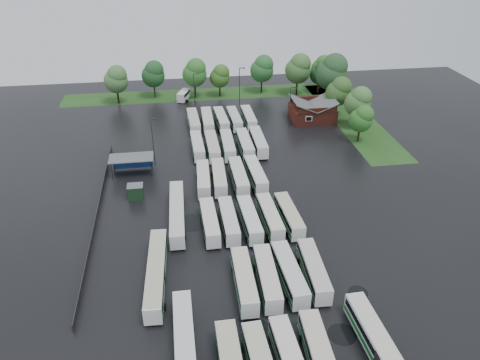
{
  "coord_description": "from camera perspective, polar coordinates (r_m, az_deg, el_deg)",
  "views": [
    {
      "loc": [
        -8.35,
        -58.51,
        43.24
      ],
      "look_at": [
        2.0,
        12.0,
        2.5
      ],
      "focal_mm": 35.0,
      "sensor_mm": 36.0,
      "label": 1
    }
  ],
  "objects": [
    {
      "name": "bus_r5c0",
      "position": [
        108.68,
        -5.68,
        7.12
      ],
      "size": [
        2.67,
        11.09,
        3.07
      ],
      "rotation": [
        0.0,
        0.0,
        0.03
      ],
      "color": "silver",
      "rests_on": "ground"
    },
    {
      "name": "minibus",
      "position": [
        126.74,
        -6.89,
        10.24
      ],
      "size": [
        3.86,
        5.93,
        2.43
      ],
      "rotation": [
        0.0,
        0.0,
        -0.36
      ],
      "color": "silver",
      "rests_on": "ground"
    },
    {
      "name": "bus_r2c3",
      "position": [
        74.09,
        3.66,
        -4.49
      ],
      "size": [
        2.63,
        10.71,
        2.96
      ],
      "rotation": [
        0.0,
        0.0,
        0.04
      ],
      "color": "silver",
      "rests_on": "ground"
    },
    {
      "name": "artic_bus_west_c",
      "position": [
        64.39,
        -10.17,
        -11.04
      ],
      "size": [
        3.01,
        16.27,
        3.0
      ],
      "rotation": [
        0.0,
        0.0,
        -0.05
      ],
      "color": "silver",
      "rests_on": "ground"
    },
    {
      "name": "bus_r3c3",
      "position": [
        85.59,
        1.92,
        0.69
      ],
      "size": [
        2.79,
        11.08,
        3.06
      ],
      "rotation": [
        0.0,
        0.0,
        0.04
      ],
      "color": "silver",
      "rests_on": "ground"
    },
    {
      "name": "bus_r3c1",
      "position": [
        84.78,
        -2.57,
        0.34
      ],
      "size": [
        2.7,
        10.81,
        2.99
      ],
      "rotation": [
        0.0,
        0.0,
        -0.04
      ],
      "color": "silver",
      "rests_on": "ground"
    },
    {
      "name": "artic_bus_west_a",
      "position": [
        54.92,
        -6.72,
        -19.79
      ],
      "size": [
        2.31,
        15.85,
        2.94
      ],
      "rotation": [
        0.0,
        0.0,
        0.0
      ],
      "color": "silver",
      "rests_on": "ground"
    },
    {
      "name": "puddle_1",
      "position": [
        59.37,
        12.34,
        -17.91
      ],
      "size": [
        3.46,
        3.46,
        0.01
      ],
      "primitive_type": "cylinder",
      "color": "black",
      "rests_on": "ground"
    },
    {
      "name": "bus_r5c1",
      "position": [
        108.86,
        -4.0,
        7.25
      ],
      "size": [
        2.5,
        11.12,
        3.09
      ],
      "rotation": [
        0.0,
        0.0,
        -0.01
      ],
      "color": "silver",
      "rests_on": "ground"
    },
    {
      "name": "bus_r2c1",
      "position": [
        73.16,
        -1.38,
        -4.94
      ],
      "size": [
        2.39,
        10.55,
        2.93
      ],
      "rotation": [
        0.0,
        0.0,
        0.01
      ],
      "color": "silver",
      "rests_on": "ground"
    },
    {
      "name": "tree_north_2",
      "position": [
        126.72,
        -5.5,
        12.92
      ],
      "size": [
        6.41,
        6.41,
        10.62
      ],
      "color": "#2D2115",
      "rests_on": "ground"
    },
    {
      "name": "bus_r4c3",
      "position": [
        97.06,
        0.6,
        4.41
      ],
      "size": [
        2.44,
        11.1,
        3.08
      ],
      "rotation": [
        0.0,
        0.0,
        0.01
      ],
      "color": "silver",
      "rests_on": "ground"
    },
    {
      "name": "ground",
      "position": [
        73.24,
        -0.19,
        -6.43
      ],
      "size": [
        160.0,
        160.0,
        0.0
      ],
      "primitive_type": "plane",
      "color": "black",
      "rests_on": "ground"
    },
    {
      "name": "puddle_3",
      "position": [
        70.65,
        2.5,
        -8.01
      ],
      "size": [
        3.72,
        3.72,
        0.01
      ],
      "primitive_type": "cylinder",
      "color": "black",
      "rests_on": "ground"
    },
    {
      "name": "brick_building",
      "position": [
        114.09,
        8.81,
        8.13
      ],
      "size": [
        10.07,
        8.6,
        5.39
      ],
      "color": "maroon",
      "rests_on": "ground"
    },
    {
      "name": "bus_r0c3",
      "position": [
        54.63,
        9.66,
        -20.34
      ],
      "size": [
        2.78,
        11.13,
        3.08
      ],
      "rotation": [
        0.0,
        0.0,
        -0.04
      ],
      "color": "silver",
      "rests_on": "ground"
    },
    {
      "name": "lamp_post_ne",
      "position": [
        108.11,
        6.18,
        9.18
      ],
      "size": [
        1.47,
        0.29,
        9.57
      ],
      "color": "#2D2D30",
      "rests_on": "ground"
    },
    {
      "name": "lamp_post_nw",
      "position": [
        91.77,
        -10.53,
        5.01
      ],
      "size": [
        1.48,
        0.29,
        9.64
      ],
      "color": "#2D2D30",
      "rests_on": "ground"
    },
    {
      "name": "utility_hut",
      "position": [
        82.92,
        -12.61,
        -1.41
      ],
      "size": [
        2.7,
        2.2,
        2.62
      ],
      "color": "black",
      "rests_on": "ground"
    },
    {
      "name": "bus_r1c4",
      "position": [
        64.52,
        8.97,
        -10.8
      ],
      "size": [
        2.74,
        11.0,
        3.04
      ],
      "rotation": [
        0.0,
        0.0,
        -0.04
      ],
      "color": "silver",
      "rests_on": "ground"
    },
    {
      "name": "bus_r1c1",
      "position": [
        62.25,
        0.51,
        -12.13
      ],
      "size": [
        2.49,
        11.02,
        3.06
      ],
      "rotation": [
        0.0,
        0.0,
        -0.01
      ],
      "color": "silver",
      "rests_on": "ground"
    },
    {
      "name": "west_fence",
      "position": [
        80.21,
        -16.97,
        -3.83
      ],
      "size": [
        0.1,
        50.0,
        1.2
      ],
      "primitive_type": "cube",
      "color": "#2D2D30",
      "rests_on": "ground"
    },
    {
      "name": "bus_r2c0",
      "position": [
        72.95,
        -3.72,
        -5.1
      ],
      "size": [
        2.5,
        10.64,
        2.95
      ],
      "rotation": [
        0.0,
        0.0,
        0.02
      ],
      "color": "silver",
      "rests_on": "ground"
    },
    {
      "name": "bus_r3c2",
      "position": [
        84.85,
        -0.18,
        0.44
      ],
      "size": [
        2.49,
        11.13,
        3.09
      ],
      "rotation": [
        0.0,
        0.0,
        0.01
      ],
      "color": "silver",
      "rests_on": "ground"
    },
    {
      "name": "bus_r4c0",
      "position": [
        96.74,
        -5.21,
        4.14
      ],
      "size": [
        2.5,
        10.63,
        2.94
      ],
      "rotation": [
        0.0,
        0.0,
        0.02
      ],
      "color": "silver",
      "rests_on": "ground"
    },
    {
      "name": "puddle_2",
      "position": [
        75.85,
        -5.84,
        -5.18
      ],
      "size": [
        5.03,
        5.03,
        0.01
      ],
      "primitive_type": "cylinder",
      "color": "black",
      "rests_on": "ground"
    },
    {
      "name": "lamp_post_back_e",
      "position": [
        120.87,
        0.0,
        11.66
      ],
      "size": [
        1.51,
        0.3,
        9.84
      ],
      "color": "#2D2D30",
      "rests_on": "ground"
    },
    {
      "name": "wash_shed",
      "position": [
        90.47,
        -13.08,
        2.51
      ],
      "size": [
        8.2,
        4.2,
        3.58
      ],
      "color": "#2D2D30",
      "rests_on": "ground"
    },
    {
      "name": "tree_north_4",
      "position": [
        130.12,
        2.76,
        13.43
      ],
      "size": [
        6.33,
        6.33,
        10.48
      ],
      "color": "black",
      "rests_on": "ground"
    },
    {
      "name": "tree_north_1",
      "position": [
        128.34,
        -10.49,
        12.62
      ],
      "size": [
        6.06,
        6.06,
        10.04
      ],
      "color": "#362419",
      "rests_on": "ground"
    },
    {
      "name": "bus_r5c3",
      "position": [
        109.69,
        -0.69,
        7.46
      ],
      "size": [
        2.58,
        10.69,
        2.96
      ],
      "rotation": [
        0.0,
        0.0,
        0.03
      ],
      "color": "silver",
      "rests_on": "ground"
    },
    {
      "name": "grass_strip_north",
      "position": [
        131.08,
        -3.41,
        10.44
      ],
      "size": [
        80.0,
        10.0,
        0.01
      ],
      "primitive_type": "cube",
      "color": "#1E4515",
      "rests_on": "ground"
    },
    {
      "name": "tree_north_3",
      "position": [
        127.35,
        -2.43,
        12.57
      ],
      "size": [
        5.32,
        5.32,
        8.82
      ],
      "color": "black",
      "rests_on": "ground"
    },
    {
      "name": "bus_r4c1",
      "position": [
        96.29,
        -3.39,
        4.13
      ],
      "size": [
        2.44,
        11.0,
        3.06
      ],
      "rotation": [
        0.0,
        0.0,
        0.01
      ],
      "color": "silver",
      "rests_on": "ground"
    },
    {
      "name": "bus_r1c2",
      "position": [
        62.79,
        3.33,
        -11.75
      ],
      "size": [
        2.7,
        11.06,
        3.06
      ],
      "rotation": [
        0.0,
        0.0,
        -0.03
      ],
      "color": "silver",
      "rests_on": "ground"
    },
    {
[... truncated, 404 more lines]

